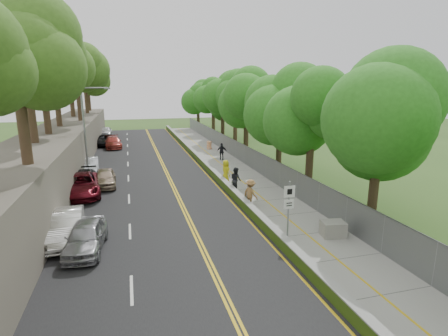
# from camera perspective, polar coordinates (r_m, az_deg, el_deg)

# --- Properties ---
(ground) EXTENTS (140.00, 140.00, 0.00)m
(ground) POSITION_cam_1_polar(r_m,az_deg,el_deg) (21.81, 4.35, -8.35)
(ground) COLOR #33511E
(ground) RESTS_ON ground
(road) EXTENTS (11.20, 66.00, 0.04)m
(road) POSITION_cam_1_polar(r_m,az_deg,el_deg) (35.02, -12.44, -0.25)
(road) COLOR black
(road) RESTS_ON ground
(sidewalk) EXTENTS (4.20, 66.00, 0.05)m
(sidewalk) POSITION_cam_1_polar(r_m,az_deg,el_deg) (36.25, 0.20, 0.53)
(sidewalk) COLOR gray
(sidewalk) RESTS_ON ground
(jersey_barrier) EXTENTS (0.42, 66.00, 0.60)m
(jersey_barrier) POSITION_cam_1_polar(r_m,az_deg,el_deg) (35.66, -3.37, 0.75)
(jersey_barrier) COLOR #7CD21C
(jersey_barrier) RESTS_ON ground
(rock_embankment) EXTENTS (5.00, 66.00, 4.00)m
(rock_embankment) POSITION_cam_1_polar(r_m,az_deg,el_deg) (35.21, -25.87, 2.09)
(rock_embankment) COLOR #595147
(rock_embankment) RESTS_ON ground
(chainlink_fence) EXTENTS (0.04, 66.00, 2.00)m
(chainlink_fence) POSITION_cam_1_polar(r_m,az_deg,el_deg) (36.65, 3.36, 2.21)
(chainlink_fence) COLOR slate
(chainlink_fence) RESTS_ON ground
(trees_embankment) EXTENTS (6.40, 66.00, 13.00)m
(trees_embankment) POSITION_cam_1_polar(r_m,az_deg,el_deg) (34.69, -26.50, 16.04)
(trees_embankment) COLOR #497A25
(trees_embankment) RESTS_ON rock_embankment
(trees_fenceside) EXTENTS (7.00, 66.00, 14.00)m
(trees_fenceside) POSITION_cam_1_polar(r_m,az_deg,el_deg) (36.81, 7.03, 11.59)
(trees_fenceside) COLOR #368B25
(trees_fenceside) RESTS_ON ground
(streetlight) EXTENTS (2.52, 0.22, 8.00)m
(streetlight) POSITION_cam_1_polar(r_m,az_deg,el_deg) (33.42, -21.48, 6.56)
(streetlight) COLOR gray
(streetlight) RESTS_ON ground
(signpost) EXTENTS (0.62, 0.09, 3.10)m
(signpost) POSITION_cam_1_polar(r_m,az_deg,el_deg) (18.92, 10.55, -5.64)
(signpost) COLOR gray
(signpost) RESTS_ON sidewalk
(construction_barrel) EXTENTS (0.61, 0.61, 1.01)m
(construction_barrel) POSITION_cam_1_polar(r_m,az_deg,el_deg) (45.12, -2.43, 3.74)
(construction_barrel) COLOR #FF5700
(construction_barrel) RESTS_ON sidewalk
(concrete_block) EXTENTS (1.38, 1.13, 0.83)m
(concrete_block) POSITION_cam_1_polar(r_m,az_deg,el_deg) (20.10, 17.36, -9.46)
(concrete_block) COLOR gray
(concrete_block) RESTS_ON sidewalk
(car_0) EXTENTS (2.07, 4.39, 1.45)m
(car_0) POSITION_cam_1_polar(r_m,az_deg,el_deg) (18.85, -21.63, -10.37)
(car_0) COLOR #9C9CA1
(car_0) RESTS_ON road
(car_1) EXTENTS (2.01, 4.83, 1.55)m
(car_1) POSITION_cam_1_polar(r_m,az_deg,el_deg) (20.41, -24.39, -8.64)
(car_1) COLOR white
(car_1) RESTS_ON road
(car_2) EXTENTS (3.22, 5.98, 1.59)m
(car_2) POSITION_cam_1_polar(r_m,az_deg,el_deg) (28.05, -22.34, -2.59)
(car_2) COLOR #550C15
(car_2) RESTS_ON road
(car_3) EXTENTS (1.97, 4.78, 1.38)m
(car_3) POSITION_cam_1_polar(r_m,az_deg,el_deg) (29.81, -21.93, -1.86)
(car_3) COLOR black
(car_3) RESTS_ON road
(car_4) EXTENTS (1.79, 4.17, 1.40)m
(car_4) POSITION_cam_1_polar(r_m,az_deg,el_deg) (29.96, -18.84, -1.52)
(car_4) COLOR tan
(car_4) RESTS_ON road
(car_5) EXTENTS (1.80, 4.23, 1.36)m
(car_5) POSITION_cam_1_polar(r_m,az_deg,el_deg) (35.29, -20.97, 0.44)
(car_5) COLOR silver
(car_5) RESTS_ON road
(car_6) EXTENTS (2.81, 5.44, 1.47)m
(car_6) POSITION_cam_1_polar(r_m,az_deg,el_deg) (50.77, -18.77, 4.37)
(car_6) COLOR black
(car_6) RESTS_ON road
(car_7) EXTENTS (2.51, 5.19, 1.46)m
(car_7) POSITION_cam_1_polar(r_m,az_deg,el_deg) (48.29, -17.67, 4.01)
(car_7) COLOR maroon
(car_7) RESTS_ON road
(car_8) EXTENTS (1.89, 4.39, 1.48)m
(car_8) POSITION_cam_1_polar(r_m,az_deg,el_deg) (60.05, -18.71, 5.66)
(car_8) COLOR white
(car_8) RESTS_ON road
(painter_0) EXTENTS (0.85, 1.08, 1.93)m
(painter_0) POSITION_cam_1_polar(r_m,az_deg,el_deg) (29.32, 0.29, -0.55)
(painter_0) COLOR gold
(painter_0) RESTS_ON sidewalk
(painter_1) EXTENTS (0.41, 0.62, 1.69)m
(painter_1) POSITION_cam_1_polar(r_m,az_deg,el_deg) (24.19, 3.88, -3.88)
(painter_1) COLOR silver
(painter_1) RESTS_ON sidewalk
(painter_2) EXTENTS (0.95, 1.09, 1.92)m
(painter_2) POSITION_cam_1_polar(r_m,az_deg,el_deg) (26.81, 1.94, -1.90)
(painter_2) COLOR black
(painter_2) RESTS_ON sidewalk
(painter_3) EXTENTS (1.14, 1.39, 1.87)m
(painter_3) POSITION_cam_1_polar(r_m,az_deg,el_deg) (23.62, 4.36, -4.10)
(painter_3) COLOR #9D703F
(painter_3) RESTS_ON sidewalk
(person_far) EXTENTS (1.17, 0.69, 1.87)m
(person_far) POSITION_cam_1_polar(r_m,az_deg,el_deg) (38.34, -0.36, 2.70)
(person_far) COLOR black
(person_far) RESTS_ON sidewalk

